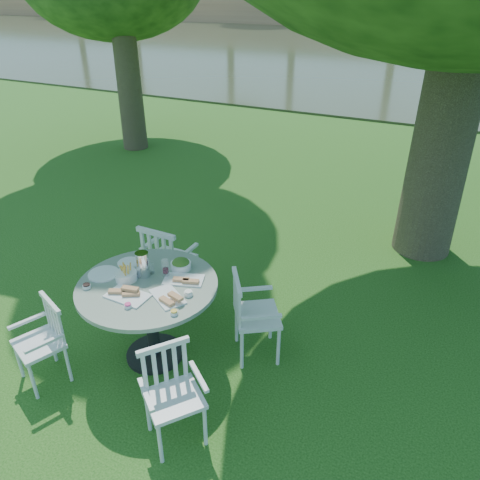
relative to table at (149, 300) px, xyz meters
name	(u,v)px	position (x,y,z in m)	size (l,w,h in m)	color
ground	(232,314)	(0.40, 0.92, -0.67)	(140.00, 140.00, 0.00)	#133F0D
table	(149,300)	(0.00, 0.00, 0.00)	(1.29, 1.29, 0.85)	black
chair_ne	(248,311)	(0.82, 0.43, -0.15)	(0.60, 0.61, 0.89)	silver
chair_nw	(165,259)	(-0.40, 0.84, -0.10)	(0.50, 0.46, 0.96)	silver
chair_sw	(46,335)	(-0.70, -0.63, -0.20)	(0.52, 0.51, 0.80)	silver
chair_se	(170,386)	(0.65, -0.66, -0.18)	(0.57, 0.57, 0.83)	silver
tableware	(147,274)	(-0.05, 0.08, 0.23)	(1.10, 0.85, 0.25)	white
river	(438,57)	(0.40, 23.92, -0.67)	(100.00, 28.00, 0.12)	#303620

